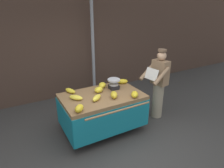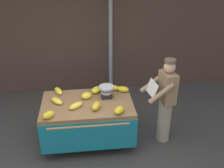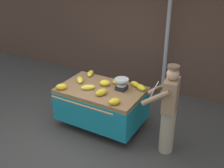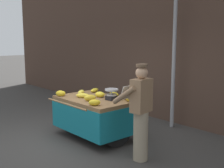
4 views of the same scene
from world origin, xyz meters
The scene contains 16 objects.
ground_plane centered at (0.00, 0.00, 0.00)m, with size 60.00×60.00×0.00m, color #383533.
back_wall centered at (0.00, 3.08, 2.15)m, with size 16.00×0.24×4.29m, color #473328.
street_pole centered at (0.76, 2.65, 1.70)m, with size 0.09×0.09×3.39m, color gray.
banana_cart centered at (0.11, 0.77, 0.64)m, with size 1.71×1.28×0.87m.
weighing_scale centered at (0.48, 0.93, 0.99)m, with size 0.28×0.28×0.24m.
banana_bunch_0 centered at (0.83, 1.11, 0.93)m, with size 0.14×0.25×0.11m, color gold.
banana_bunch_1 centered at (-0.09, 0.60, 0.93)m, with size 0.11×0.28×0.10m, color yellow.
banana_bunch_2 centered at (-0.55, 0.34, 0.94)m, with size 0.13×0.22×0.13m, color gold.
banana_bunch_3 centered at (0.30, 1.14, 0.93)m, with size 0.16×0.24×0.11m, color yellow.
banana_bunch_4 centered at (0.66, 1.20, 0.92)m, with size 0.13×0.22×0.10m, color gold.
banana_bunch_5 centered at (0.26, 0.53, 0.94)m, with size 0.13×0.25×0.13m, color gold.
banana_bunch_6 centered at (0.65, 0.35, 0.93)m, with size 0.14×0.23×0.12m, color gold.
banana_bunch_7 centered at (-0.45, 0.82, 0.92)m, with size 0.13×0.29×0.09m, color yellow.
banana_bunch_8 centered at (-0.44, 1.20, 0.92)m, with size 0.12×0.29×0.09m, color yellow.
banana_bunch_9 centered at (0.11, 0.92, 0.94)m, with size 0.16×0.21×0.12m, color yellow.
vendor_person centered at (1.56, 0.65, 0.87)m, with size 0.62×0.57×1.71m.
Camera 3 is at (2.79, -3.52, 3.45)m, focal length 45.37 mm.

